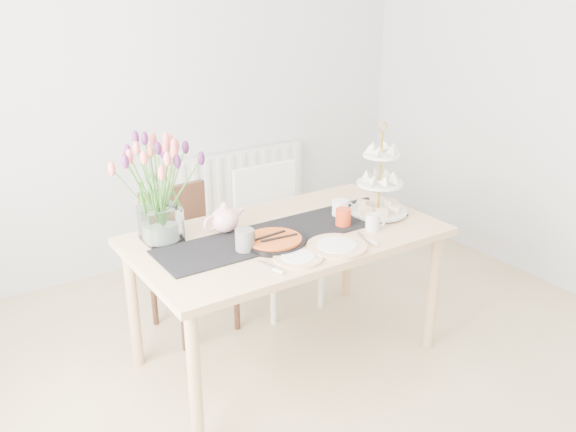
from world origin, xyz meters
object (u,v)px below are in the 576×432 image
chair_white (275,226)px  cake_stand (379,191)px  teapot (225,220)px  tart_tin (274,241)px  mug_grey (245,241)px  cream_jug (340,208)px  plate_right (337,246)px  plate_left (298,258)px  dining_table (287,246)px  tulip_vase (156,172)px  mug_orange (343,218)px  chair_brown (185,248)px  mug_white (373,222)px  radiator (235,190)px

chair_white → cake_stand: size_ratio=1.89×
cake_stand → teapot: size_ratio=1.99×
tart_tin → mug_grey: mug_grey is taller
cream_jug → plate_right: bearing=-111.3°
cream_jug → plate_left: 0.61m
dining_table → tulip_vase: (-0.58, 0.27, 0.44)m
cake_stand → mug_orange: size_ratio=4.84×
tulip_vase → chair_brown: bearing=53.0°
tulip_vase → plate_left: 0.80m
mug_white → tart_tin: bearing=-158.5°
radiator → mug_white: (-0.12, -1.74, 0.34)m
mug_grey → plate_left: 0.28m
chair_brown → chair_white: chair_white is taller
chair_white → plate_left: (-0.42, -0.88, 0.24)m
radiator → tulip_vase: bearing=-131.3°
chair_brown → tart_tin: size_ratio=2.73×
chair_brown → mug_orange: 0.99m
chair_brown → cake_stand: (0.88, -0.69, 0.39)m
chair_brown → cake_stand: size_ratio=1.80×
tulip_vase → mug_grey: (0.29, -0.35, -0.31)m
chair_brown → plate_right: chair_brown is taller
tulip_vase → mug_orange: bearing=-22.0°
mug_grey → mug_white: 0.71m
dining_table → mug_grey: 0.33m
teapot → mug_grey: size_ratio=2.12×
mug_orange → radiator: bearing=39.8°
plate_left → plate_right: 0.23m
dining_table → cream_jug: size_ratio=17.48×
tulip_vase → mug_orange: 1.00m
mug_grey → mug_orange: 0.60m
chair_white → tart_tin: bearing=-122.4°
plate_left → mug_orange: bearing=25.4°
tulip_vase → plate_right: tulip_vase is taller
mug_grey → chair_white: bearing=25.9°
cake_stand → plate_right: bearing=-153.6°
tart_tin → plate_right: 0.31m
plate_left → plate_right: plate_right is taller
plate_right → dining_table: bearing=108.9°
cake_stand → mug_orange: cake_stand is taller
teapot → mug_grey: 0.26m
dining_table → plate_left: plate_left is taller
plate_left → radiator: bearing=70.3°
plate_right → chair_brown: bearing=113.4°
chair_white → mug_orange: chair_white is taller
cake_stand → teapot: cake_stand is taller
chair_brown → plate_left: (0.17, -0.93, 0.26)m
chair_brown → plate_left: size_ratio=3.57×
radiator → cake_stand: size_ratio=2.54×
tulip_vase → plate_right: 0.95m
cake_stand → mug_orange: 0.29m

